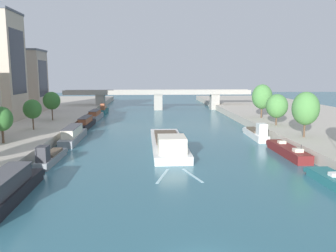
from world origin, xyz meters
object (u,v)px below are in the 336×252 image
Objects in this scene: moored_boat_left_end at (96,115)px; tree_left_distant at (32,109)px; moored_boat_left_midway at (86,123)px; moored_boat_left_gap_after at (7,189)px; tree_left_end_of_row at (2,119)px; moored_boat_right_far at (287,151)px; tree_right_third at (306,109)px; barge_midriver at (168,143)px; moored_boat_left_upstream at (50,157)px; moored_boat_left_second at (104,110)px; moored_boat_left_lone at (73,135)px; bridge_far at (158,97)px; moored_boat_right_second at (256,133)px; tree_left_by_lamp at (52,101)px; tree_right_by_lamp at (262,97)px; tree_right_past_mid at (277,106)px.

tree_left_distant reaches higher than moored_boat_left_end.
moored_boat_left_gap_after is at bearing -89.51° from moored_boat_left_midway.
moored_boat_left_midway is 2.33× the size of tree_left_end_of_row.
moored_boat_right_far is 9.10m from tree_right_third.
tree_right_third is at bearing -1.26° from barge_midriver.
moored_boat_left_upstream reaches higher than moored_boat_left_end.
moored_boat_left_second is at bearing 88.87° from moored_boat_left_midway.
moored_boat_left_lone is 44.31m from moored_boat_left_second.
moored_boat_left_end is 29.45m from bridge_far.
moored_boat_right_second reaches higher than moored_boat_left_second.
moored_boat_left_second is (0.56, 28.42, -0.08)m from moored_boat_left_midway.
tree_left_by_lamp is (-8.07, 31.35, 5.32)m from moored_boat_left_upstream.
tree_right_third is at bearing 2.30° from tree_left_end_of_row.
moored_boat_right_far is at bearing -19.98° from tree_left_distant.
moored_boat_left_end is 1.60× the size of tree_right_by_lamp.
moored_boat_left_gap_after reaches higher than moored_boat_left_lone.
moored_boat_left_end is 43.53m from tree_right_by_lamp.
moored_boat_left_gap_after is 46.10m from moored_boat_right_second.
barge_midriver is 4.34× the size of tree_left_distant.
moored_boat_left_end is 0.20× the size of bridge_far.
bridge_far is at bearing 108.26° from moored_boat_right_second.
tree_right_past_mid is (22.94, 12.67, 4.77)m from barge_midriver.
tree_left_by_lamp is at bearing -118.75° from moored_boat_left_end.
moored_boat_left_upstream is 34.96m from moored_boat_right_far.
tree_right_third is at bearing -91.05° from tree_right_past_mid.
moored_boat_left_midway is 9.10m from tree_left_by_lamp.
tree_left_end_of_row is at bearing -174.56° from barge_midriver.
moored_boat_left_lone is 56.03m from bridge_far.
moored_boat_left_upstream is 32.81m from tree_left_by_lamp.
moored_boat_left_lone is 1.15× the size of moored_boat_left_end.
tree_left_end_of_row is (-43.43, 3.04, 4.80)m from moored_boat_right_far.
moored_boat_left_gap_after is 33.68m from tree_left_distant.
tree_right_past_mid is 0.10× the size of bridge_far.
barge_midriver is at bearing -134.33° from tree_right_by_lamp.
tree_left_distant is 56.34m from bridge_far.
barge_midriver reaches higher than moored_boat_left_midway.
tree_right_third reaches higher than moored_boat_left_lone.
moored_boat_left_second is at bearing 90.00° from moored_boat_left_upstream.
moored_boat_left_second is at bearing 89.87° from moored_boat_left_gap_after.
tree_right_third is (47.74, -23.77, 0.41)m from tree_left_by_lamp.
tree_left_distant reaches higher than barge_midriver.
bridge_far reaches higher than moored_boat_left_upstream.
tree_left_distant is 0.76× the size of tree_right_third.
moored_boat_left_midway is 2.04× the size of tree_right_past_mid.
tree_right_third is at bearing 10.81° from moored_boat_left_upstream.
moored_boat_left_lone is 44.59m from tree_right_by_lamp.
tree_left_by_lamp is at bearing 137.10° from barge_midriver.
tree_right_by_lamp is (23.75, 24.32, 5.86)m from barge_midriver.
moored_boat_left_gap_after is 29.58m from moored_boat_left_lone.
bridge_far is at bearing 89.85° from barge_midriver.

